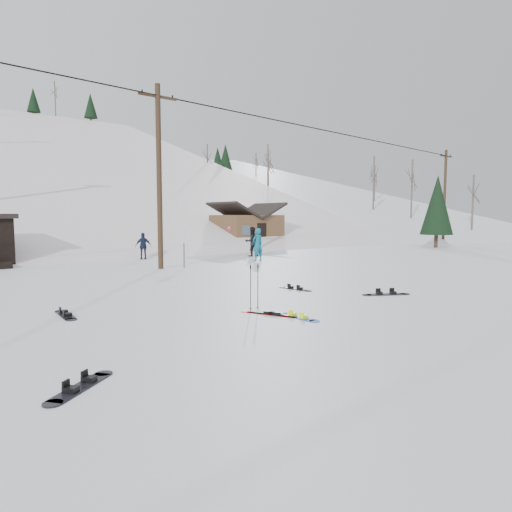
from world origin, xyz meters
TOP-DOWN VIEW (x-y plane):
  - ground at (0.00, 0.00)m, footprint 200.00×200.00m
  - ridge_right at (38.00, 50.00)m, footprint 45.66×93.98m
  - treeline_right at (36.00, 42.00)m, footprint 20.00×60.00m
  - utility_pole at (2.00, 14.00)m, footprint 2.00×0.26m
  - utility_pole_right at (34.00, 17.00)m, footprint 2.00×0.26m
  - trail_sign at (3.10, 13.58)m, footprint 0.50×0.09m
  - cabin at (15.00, 24.00)m, footprint 5.39×4.40m
  - hero_snowboard at (-0.25, 1.73)m, footprint 0.28×1.40m
  - hero_skis at (-0.60, 2.36)m, footprint 0.82×1.73m
  - ski_poles at (-0.55, 3.19)m, footprint 0.35×0.09m
  - board_scatter_a at (-6.24, 0.28)m, footprint 1.28×1.04m
  - board_scatter_b at (-4.91, 5.74)m, footprint 0.37×1.55m
  - board_scatter_d at (4.43, 2.39)m, footprint 1.48×0.99m
  - board_scatter_f at (2.83, 5.12)m, footprint 0.43×1.45m
  - skier_teal at (8.24, 14.05)m, footprint 0.70×0.46m
  - skier_dark at (9.84, 16.66)m, footprint 1.08×0.93m
  - skier_pink at (12.64, 23.03)m, footprint 1.36×1.13m
  - skier_navy at (3.41, 19.08)m, footprint 1.03×0.72m

SIDE VIEW (x-z plane):
  - ridge_right at x=38.00m, z-range -38.30..16.30m
  - ground at x=0.00m, z-range 0.00..0.00m
  - treeline_right at x=36.00m, z-range -5.00..5.00m
  - hero_snowboard at x=-0.25m, z-range -0.02..0.07m
  - board_scatter_f at x=2.83m, z-range -0.02..0.08m
  - hero_skis at x=-0.60m, z-range -0.02..0.08m
  - board_scatter_a at x=-6.24m, z-range -0.03..0.08m
  - board_scatter_b at x=-4.91m, z-range -0.03..0.08m
  - board_scatter_d at x=4.43m, z-range -0.03..0.09m
  - ski_poles at x=-0.55m, z-range 0.02..1.30m
  - skier_navy at x=3.41m, z-range 0.00..1.62m
  - skier_pink at x=12.64m, z-range 0.00..1.83m
  - skier_dark at x=9.84m, z-range 0.00..1.91m
  - skier_teal at x=8.24m, z-range 0.00..1.92m
  - trail_sign at x=3.10m, z-range 0.35..2.20m
  - cabin at x=15.00m, z-range -0.40..3.37m
  - utility_pole at x=2.00m, z-range 0.18..9.18m
  - utility_pole_right at x=34.00m, z-range 0.18..9.18m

